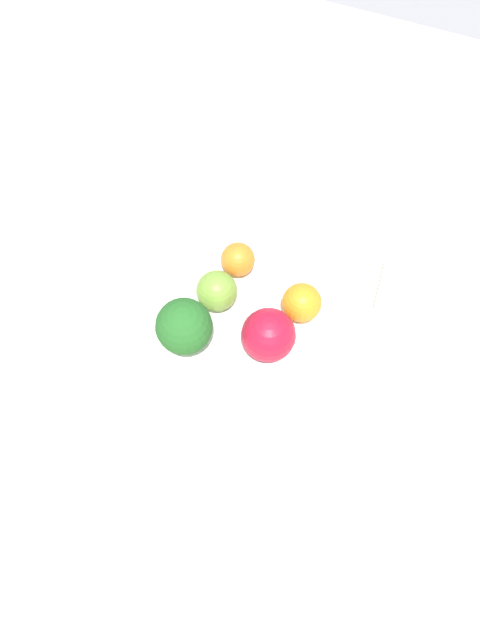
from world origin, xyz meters
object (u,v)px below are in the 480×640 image
(broccoli, at_px, (184,327))
(apple_red, at_px, (268,335))
(bowl, at_px, (240,330))
(orange_front, at_px, (302,303))
(orange_back, at_px, (238,260))
(spoon, at_px, (385,287))
(apple_green, at_px, (217,291))

(broccoli, bearing_deg, apple_red, -70.87)
(bowl, bearing_deg, orange_front, -56.30)
(orange_back, relative_size, spoon, 0.58)
(orange_front, bearing_deg, broccoli, 128.46)
(bowl, xyz_separation_m, apple_red, (-0.01, -0.04, 0.05))
(bowl, distance_m, orange_back, 0.08)
(orange_front, xyz_separation_m, spoon, (0.08, -0.08, -0.05))
(apple_red, height_order, orange_front, apple_red)
(orange_back, xyz_separation_m, spoon, (0.06, -0.17, -0.05))
(bowl, height_order, apple_red, apple_red)
(broccoli, distance_m, spoon, 0.26)
(bowl, bearing_deg, orange_back, 22.95)
(orange_front, bearing_deg, orange_back, 72.01)
(spoon, bearing_deg, bowl, 130.84)
(apple_red, bearing_deg, orange_front, -20.57)
(broccoli, bearing_deg, spoon, -48.44)
(apple_red, distance_m, apple_green, 0.08)
(bowl, distance_m, broccoli, 0.09)
(broccoli, distance_m, apple_green, 0.07)
(orange_front, distance_m, orange_back, 0.09)
(bowl, distance_m, orange_front, 0.08)
(apple_red, xyz_separation_m, spoon, (0.14, -0.10, -0.06))
(apple_red, distance_m, orange_back, 0.11)
(broccoli, distance_m, apple_red, 0.09)
(apple_green, height_order, orange_back, apple_green)
(orange_back, distance_m, spoon, 0.19)
(bowl, xyz_separation_m, orange_front, (0.04, -0.06, 0.04))
(broccoli, distance_m, orange_back, 0.12)
(bowl, relative_size, orange_back, 5.05)
(bowl, xyz_separation_m, apple_green, (0.02, 0.04, 0.04))
(apple_red, height_order, spoon, apple_red)
(orange_front, relative_size, orange_back, 1.12)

